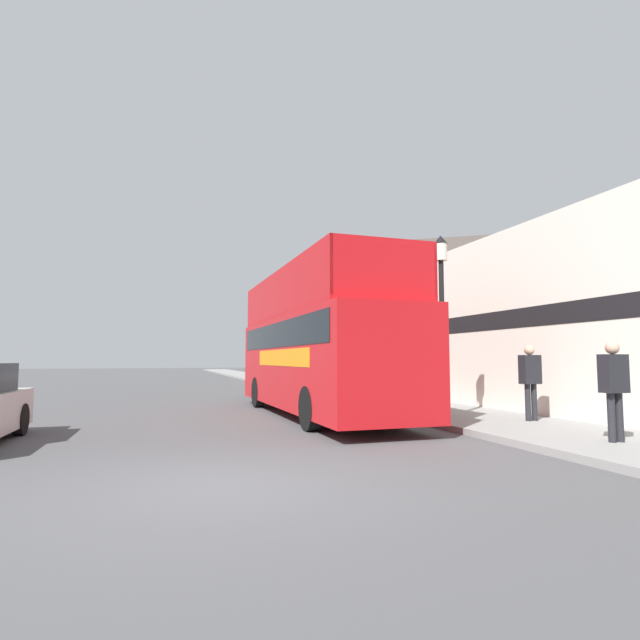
{
  "coord_description": "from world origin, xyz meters",
  "views": [
    {
      "loc": [
        -0.7,
        -6.56,
        1.63
      ],
      "look_at": [
        3.95,
        8.05,
        2.84
      ],
      "focal_mm": 28.0,
      "sensor_mm": 36.0,
      "label": 1
    }
  ],
  "objects_px": {
    "pedestrian_nearest": "(614,381)",
    "lamp_post_nearest": "(441,291)",
    "lamp_post_third": "(283,333)",
    "pedestrian_second": "(530,375)",
    "tour_bus": "(316,352)",
    "lamp_post_second": "(332,312)",
    "parked_car_ahead_of_bus": "(285,382)"
  },
  "relations": [
    {
      "from": "lamp_post_third",
      "to": "pedestrian_second",
      "type": "bearing_deg",
      "value": -84.68
    },
    {
      "from": "lamp_post_nearest",
      "to": "lamp_post_third",
      "type": "xyz_separation_m",
      "value": [
        -0.03,
        17.51,
        -0.18
      ]
    },
    {
      "from": "tour_bus",
      "to": "parked_car_ahead_of_bus",
      "type": "bearing_deg",
      "value": 82.71
    },
    {
      "from": "parked_car_ahead_of_bus",
      "to": "lamp_post_second",
      "type": "xyz_separation_m",
      "value": [
        1.76,
        -1.09,
        3.0
      ]
    },
    {
      "from": "tour_bus",
      "to": "lamp_post_third",
      "type": "xyz_separation_m",
      "value": [
        2.54,
        14.74,
        1.38
      ]
    },
    {
      "from": "parked_car_ahead_of_bus",
      "to": "lamp_post_second",
      "type": "distance_m",
      "value": 3.64
    },
    {
      "from": "pedestrian_nearest",
      "to": "lamp_post_nearest",
      "type": "distance_m",
      "value": 4.84
    },
    {
      "from": "tour_bus",
      "to": "parked_car_ahead_of_bus",
      "type": "height_order",
      "value": "tour_bus"
    },
    {
      "from": "parked_car_ahead_of_bus",
      "to": "pedestrian_second",
      "type": "bearing_deg",
      "value": -74.26
    },
    {
      "from": "parked_car_ahead_of_bus",
      "to": "lamp_post_nearest",
      "type": "bearing_deg",
      "value": -81.58
    },
    {
      "from": "tour_bus",
      "to": "lamp_post_third",
      "type": "height_order",
      "value": "lamp_post_third"
    },
    {
      "from": "parked_car_ahead_of_bus",
      "to": "pedestrian_nearest",
      "type": "height_order",
      "value": "pedestrian_nearest"
    },
    {
      "from": "lamp_post_second",
      "to": "lamp_post_nearest",
      "type": "bearing_deg",
      "value": -89.98
    },
    {
      "from": "lamp_post_second",
      "to": "lamp_post_third",
      "type": "xyz_separation_m",
      "value": [
        -0.03,
        8.76,
        -0.42
      ]
    },
    {
      "from": "pedestrian_second",
      "to": "lamp_post_nearest",
      "type": "relative_size",
      "value": 0.39
    },
    {
      "from": "pedestrian_second",
      "to": "lamp_post_third",
      "type": "xyz_separation_m",
      "value": [
        -1.74,
        18.69,
        1.97
      ]
    },
    {
      "from": "pedestrian_nearest",
      "to": "lamp_post_nearest",
      "type": "bearing_deg",
      "value": 102.73
    },
    {
      "from": "pedestrian_nearest",
      "to": "lamp_post_third",
      "type": "bearing_deg",
      "value": 92.6
    },
    {
      "from": "pedestrian_second",
      "to": "lamp_post_second",
      "type": "relative_size",
      "value": 0.36
    },
    {
      "from": "pedestrian_nearest",
      "to": "lamp_post_second",
      "type": "relative_size",
      "value": 0.36
    },
    {
      "from": "parked_car_ahead_of_bus",
      "to": "pedestrian_nearest",
      "type": "bearing_deg",
      "value": -80.81
    },
    {
      "from": "lamp_post_nearest",
      "to": "lamp_post_third",
      "type": "height_order",
      "value": "lamp_post_nearest"
    },
    {
      "from": "parked_car_ahead_of_bus",
      "to": "lamp_post_nearest",
      "type": "relative_size",
      "value": 0.84
    },
    {
      "from": "lamp_post_second",
      "to": "lamp_post_third",
      "type": "relative_size",
      "value": 1.15
    },
    {
      "from": "lamp_post_nearest",
      "to": "lamp_post_second",
      "type": "bearing_deg",
      "value": 90.02
    },
    {
      "from": "pedestrian_nearest",
      "to": "pedestrian_second",
      "type": "relative_size",
      "value": 0.99
    },
    {
      "from": "pedestrian_second",
      "to": "lamp_post_third",
      "type": "bearing_deg",
      "value": 95.32
    },
    {
      "from": "lamp_post_third",
      "to": "pedestrian_nearest",
      "type": "bearing_deg",
      "value": -87.4
    },
    {
      "from": "pedestrian_nearest",
      "to": "pedestrian_second",
      "type": "height_order",
      "value": "pedestrian_second"
    },
    {
      "from": "tour_bus",
      "to": "pedestrian_second",
      "type": "xyz_separation_m",
      "value": [
        4.28,
        -3.96,
        -0.59
      ]
    },
    {
      "from": "tour_bus",
      "to": "lamp_post_second",
      "type": "relative_size",
      "value": 1.96
    },
    {
      "from": "pedestrian_nearest",
      "to": "pedestrian_second",
      "type": "xyz_separation_m",
      "value": [
        0.75,
        3.05,
        0.01
      ]
    }
  ]
}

